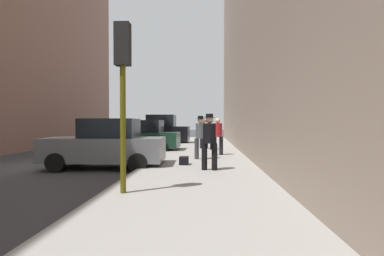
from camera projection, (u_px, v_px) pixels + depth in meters
name	position (u px, v px, depth m)	size (l,w,h in m)	color
ground_plane	(40.00, 166.00, 11.24)	(120.00, 120.00, 0.00)	#38383A
sidewalk	(199.00, 166.00, 10.94)	(4.00, 40.00, 0.15)	gray
parked_gray_coupe	(106.00, 145.00, 10.77)	(4.26, 2.16, 1.79)	slate
parked_dark_green_sedan	(142.00, 137.00, 16.74)	(4.26, 2.17, 1.79)	#193828
parked_black_suv	(159.00, 131.00, 22.76)	(4.65, 2.16, 2.25)	black
fire_hydrant	(173.00, 144.00, 16.06)	(0.42, 0.22, 0.70)	red
traffic_light	(123.00, 70.00, 6.32)	(0.32, 0.32, 3.60)	#514C0F
pedestrian_in_tan_coat	(204.00, 132.00, 17.46)	(0.53, 0.50, 1.71)	black
pedestrian_with_fedora	(209.00, 139.00, 9.42)	(0.52, 0.44, 1.78)	black
pedestrian_in_red_jacket	(218.00, 134.00, 13.87)	(0.52, 0.45, 1.71)	black
pedestrian_with_beanie	(201.00, 135.00, 12.30)	(0.51, 0.42, 1.78)	#333338
rolling_suitcase	(213.00, 143.00, 16.83)	(0.37, 0.57, 1.04)	black
duffel_bag	(184.00, 161.00, 10.69)	(0.32, 0.44, 0.28)	black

